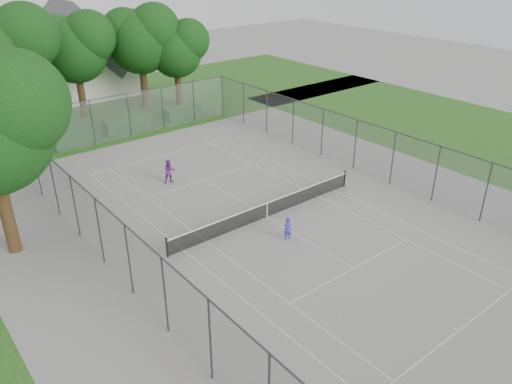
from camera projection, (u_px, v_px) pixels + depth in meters
ground at (267, 217)px, 28.16m from camera, size 120.00×120.00×0.00m
grass_far at (88, 110)px, 46.32m from camera, size 60.00×20.00×0.00m
grass_right at (475, 134)px, 40.49m from camera, size 16.00×40.00×0.00m
court_markings at (267, 217)px, 28.15m from camera, size 11.03×23.83×0.01m
tennis_net at (267, 209)px, 27.93m from camera, size 12.87×0.10×1.10m
perimeter_fence at (267, 188)px, 27.35m from camera, size 18.08×34.08×3.52m
tree_far_left at (8, 47)px, 36.99m from camera, size 7.12×6.50×10.23m
tree_far_midleft at (75, 45)px, 41.91m from camera, size 6.34×5.79×9.12m
tree_far_midright at (140, 37)px, 44.52m from camera, size 6.53×5.96×9.39m
tree_far_right at (177, 47)px, 45.43m from camera, size 5.54×5.06×7.96m
hedge_left at (68, 140)px, 37.98m from camera, size 3.91×1.17×0.98m
hedge_mid at (127, 123)px, 41.06m from camera, size 3.85×1.10×1.21m
hedge_right at (182, 112)px, 44.12m from camera, size 3.33×1.22×1.00m
house at (90, 58)px, 49.36m from camera, size 7.49×5.80×9.32m
girl_player at (287, 228)px, 25.78m from camera, size 0.49×0.34×1.30m
woman_player at (169, 172)px, 31.90m from camera, size 0.89×0.78×1.57m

